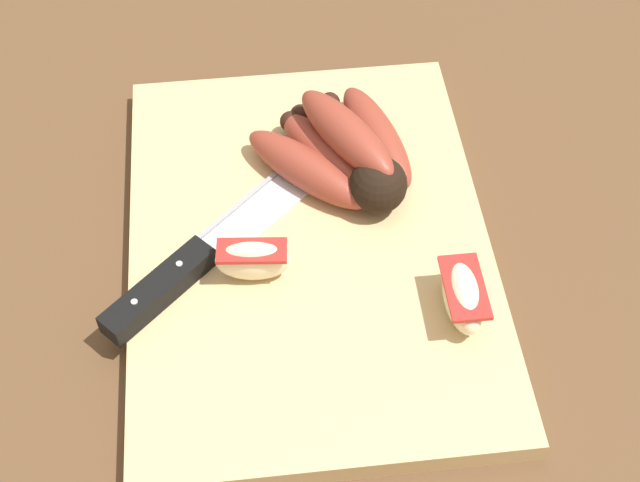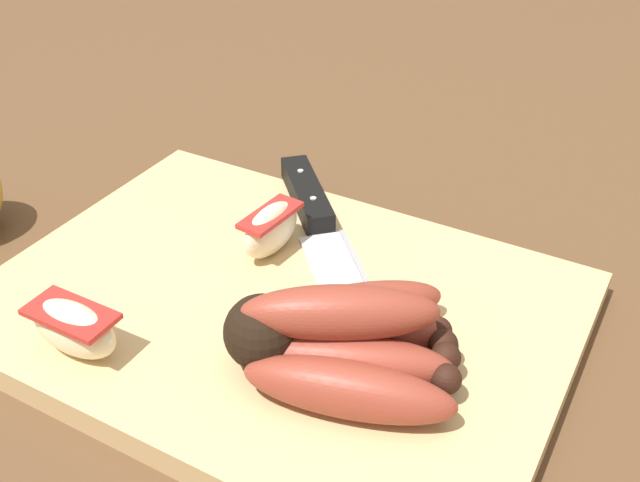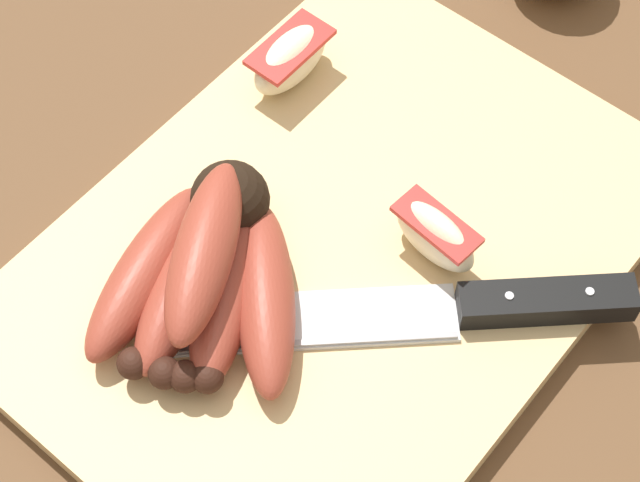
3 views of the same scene
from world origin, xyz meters
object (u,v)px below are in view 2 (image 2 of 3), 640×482
apple_wedge_near (271,229)px  apple_wedge_middle (74,327)px  banana_bunch (340,340)px  chefs_knife (322,229)px

apple_wedge_near → apple_wedge_middle: bearing=-107.8°
banana_bunch → apple_wedge_middle: banana_bunch is taller
apple_wedge_near → chefs_knife: bearing=58.2°
chefs_knife → apple_wedge_near: bearing=-121.8°
chefs_knife → apple_wedge_middle: (-0.07, -0.19, 0.01)m
chefs_knife → apple_wedge_near: (-0.02, -0.04, 0.01)m
banana_bunch → apple_wedge_near: banana_bunch is taller
chefs_knife → banana_bunch: bearing=-56.6°
apple_wedge_middle → banana_bunch: bearing=24.1°
banana_bunch → apple_wedge_near: size_ratio=2.56×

